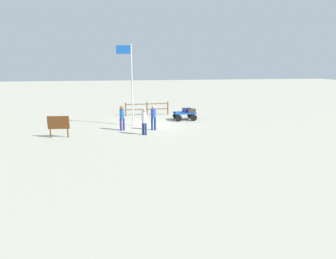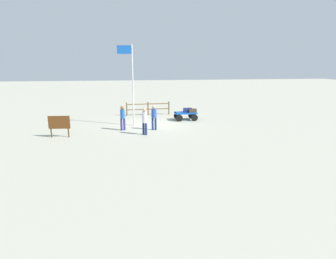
{
  "view_description": "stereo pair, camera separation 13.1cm",
  "coord_description": "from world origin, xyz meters",
  "views": [
    {
      "loc": [
        2.16,
        20.04,
        4.32
      ],
      "look_at": [
        -0.28,
        6.0,
        1.02
      ],
      "focal_mm": 30.06,
      "sensor_mm": 36.0,
      "label": 1
    },
    {
      "loc": [
        2.03,
        20.06,
        4.32
      ],
      "look_at": [
        -0.28,
        6.0,
        1.02
      ],
      "focal_mm": 30.06,
      "sensor_mm": 36.0,
      "label": 2
    }
  ],
  "objects": [
    {
      "name": "luggage_cart",
      "position": [
        -2.9,
        -1.45,
        0.44
      ],
      "size": [
        1.75,
        1.16,
        0.63
      ],
      "color": "#124EB1",
      "rests_on": "ground"
    },
    {
      "name": "signboard",
      "position": [
        5.83,
        2.64,
        0.86
      ],
      "size": [
        1.28,
        0.19,
        1.32
      ],
      "color": "#4C3319",
      "rests_on": "ground"
    },
    {
      "name": "ground_plane",
      "position": [
        0.0,
        0.0,
        0.0
      ],
      "size": [
        120.0,
        120.0,
        0.0
      ],
      "primitive_type": "plane",
      "color": "#ADAB97"
    },
    {
      "name": "worker_lead",
      "position": [
        0.69,
        2.84,
        0.99
      ],
      "size": [
        0.45,
        0.45,
        1.71
      ],
      "color": "navy",
      "rests_on": "ground"
    },
    {
      "name": "worker_trailing",
      "position": [
        -0.04,
        1.61,
        0.99
      ],
      "size": [
        0.37,
        0.37,
        1.67
      ],
      "color": "navy",
      "rests_on": "ground"
    },
    {
      "name": "worker_supervisor",
      "position": [
        2.04,
        1.36,
        0.96
      ],
      "size": [
        0.38,
        0.38,
        1.66
      ],
      "color": "navy",
      "rests_on": "ground"
    },
    {
      "name": "suitcase_grey",
      "position": [
        -3.43,
        -1.32,
        0.77
      ],
      "size": [
        0.68,
        0.4,
        0.28
      ],
      "color": "#3D3324",
      "rests_on": "luggage_cart"
    },
    {
      "name": "flagpole",
      "position": [
        1.36,
        -0.05,
        3.4
      ],
      "size": [
        1.06,
        0.2,
        5.7
      ],
      "color": "silver",
      "rests_on": "ground"
    },
    {
      "name": "suitcase_navy",
      "position": [
        -3.08,
        -1.48,
        0.79
      ],
      "size": [
        0.65,
        0.39,
        0.33
      ],
      "color": "navy",
      "rests_on": "luggage_cart"
    },
    {
      "name": "wooden_fence",
      "position": [
        -0.19,
        -4.2,
        0.66
      ],
      "size": [
        3.82,
        0.27,
        1.15
      ],
      "color": "brown",
      "rests_on": "ground"
    }
  ]
}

